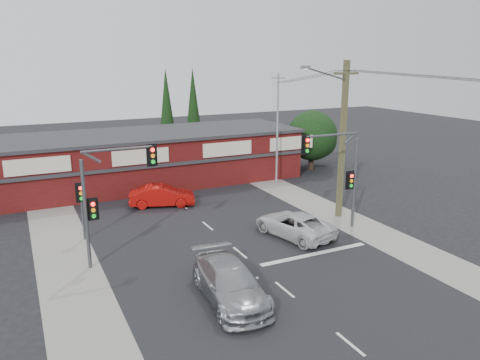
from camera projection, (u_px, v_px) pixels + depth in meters
name	position (u px, v px, depth m)	size (l,w,h in m)	color
ground	(243.00, 256.00, 24.68)	(120.00, 120.00, 0.00)	black
road_strip	(208.00, 226.00, 29.03)	(14.00, 70.00, 0.01)	black
verge_left	(63.00, 250.00, 25.43)	(3.00, 70.00, 0.02)	gray
verge_right	(321.00, 207.00, 32.62)	(3.00, 70.00, 0.02)	gray
stop_line	(315.00, 254.00, 24.85)	(6.50, 0.35, 0.01)	silver
white_suv	(294.00, 224.00, 27.24)	(2.37, 5.14, 1.43)	silver
silver_suv	(230.00, 283.00, 19.96)	(2.26, 5.55, 1.61)	gray
red_sedan	(162.00, 196.00, 32.82)	(1.58, 4.52, 1.49)	#AF0E0A
lane_dashes	(183.00, 206.00, 33.02)	(0.12, 56.79, 0.01)	silver
shop_building	(141.00, 158.00, 38.50)	(27.30, 8.40, 4.22)	#480E0E
tree_cluster	(311.00, 138.00, 43.60)	(5.90, 5.10, 5.50)	#2D2116
conifer_near	(167.00, 107.00, 45.67)	(1.80, 1.80, 9.25)	#2D2116
conifer_far	(193.00, 104.00, 48.89)	(1.80, 1.80, 9.25)	#2D2116
traffic_mast_left	(107.00, 189.00, 22.71)	(3.77, 0.27, 5.97)	#47494C
traffic_mast_right	(340.00, 166.00, 27.46)	(3.96, 0.27, 5.97)	#47494C
pedestal_signal	(81.00, 200.00, 26.25)	(0.55, 0.27, 3.38)	#47494C
utility_pole	(341.00, 135.00, 29.46)	(4.38, 0.59, 10.00)	brown
steel_pole	(277.00, 127.00, 37.74)	(1.20, 0.16, 9.00)	gray
power_lines	(414.00, 80.00, 23.84)	(2.01, 29.00, 1.22)	black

